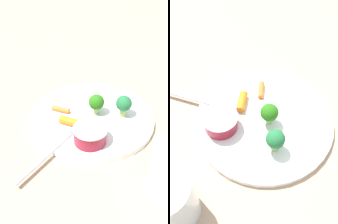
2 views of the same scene
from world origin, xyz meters
The scene contains 8 objects.
ground_plane centered at (0.00, 0.00, 0.00)m, with size 2.40×2.40×0.00m, color tan.
plate centered at (0.00, 0.00, 0.01)m, with size 0.26×0.26×0.01m, color white.
sauce_cup centered at (0.06, -0.05, 0.03)m, with size 0.07×0.07×0.03m.
broccoli_floret_0 centered at (0.00, 0.01, 0.04)m, with size 0.03×0.03×0.05m.
broccoli_floret_1 centered at (0.04, 0.05, 0.04)m, with size 0.03×0.03×0.05m.
carrot_stick_0 centered at (0.00, -0.06, 0.02)m, with size 0.02×0.02×0.04m, color orange.
carrot_stick_1 centered at (-0.05, -0.05, 0.02)m, with size 0.01×0.01×0.04m, color orange.
fork centered at (0.05, -0.13, 0.01)m, with size 0.07×0.17×0.00m.
Camera 1 is at (0.40, -0.30, 0.39)m, focal length 46.72 mm.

